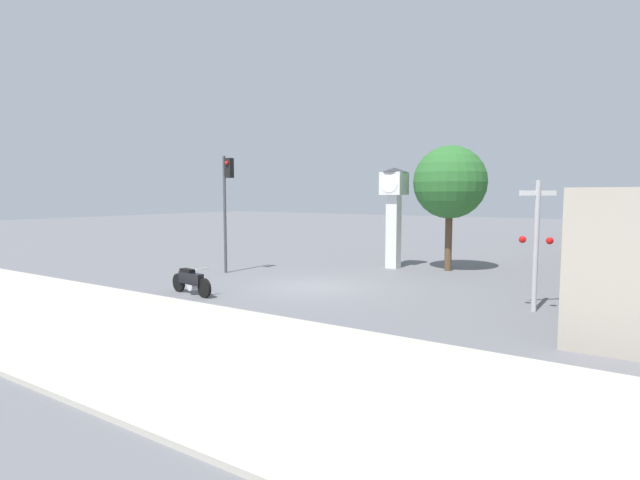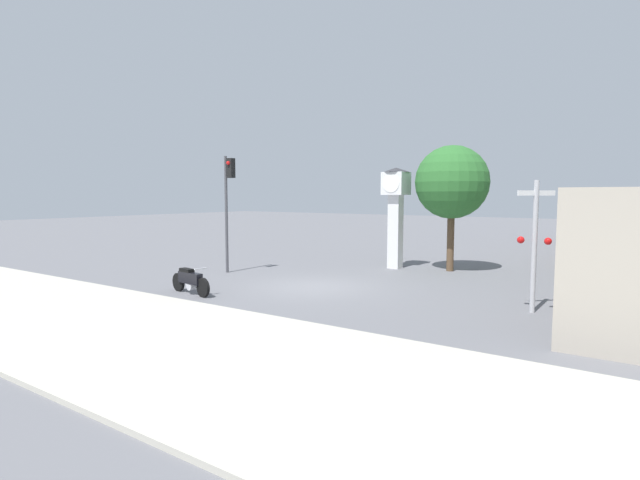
% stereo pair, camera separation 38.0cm
% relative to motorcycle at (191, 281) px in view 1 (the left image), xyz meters
% --- Properties ---
extents(ground_plane, '(120.00, 120.00, 0.00)m').
position_rel_motorcycle_xyz_m(ground_plane, '(2.58, 3.36, -0.45)').
color(ground_plane, slate).
extents(sidewalk_strip, '(36.00, 6.00, 0.10)m').
position_rel_motorcycle_xyz_m(sidewalk_strip, '(2.58, -4.00, -0.40)').
color(sidewalk_strip, '#BCB7A8').
rests_on(sidewalk_strip, ground_plane).
extents(motorcycle, '(2.10, 0.55, 0.93)m').
position_rel_motorcycle_xyz_m(motorcycle, '(0.00, 0.00, 0.00)').
color(motorcycle, black).
rests_on(motorcycle, ground_plane).
extents(clock_tower, '(1.19, 1.19, 4.44)m').
position_rel_motorcycle_xyz_m(clock_tower, '(2.93, 9.10, 2.51)').
color(clock_tower, white).
rests_on(clock_tower, ground_plane).
extents(traffic_light, '(0.50, 0.35, 4.85)m').
position_rel_motorcycle_xyz_m(traffic_light, '(-2.20, 3.99, 2.85)').
color(traffic_light, '#47474C').
rests_on(traffic_light, ground_plane).
extents(railroad_crossing_signal, '(0.90, 0.82, 3.65)m').
position_rel_motorcycle_xyz_m(railroad_crossing_signal, '(9.80, 3.65, 1.55)').
color(railroad_crossing_signal, '#B7B7BC').
rests_on(railroad_crossing_signal, ground_plane).
extents(street_tree, '(3.10, 3.10, 5.34)m').
position_rel_motorcycle_xyz_m(street_tree, '(5.23, 9.71, 3.32)').
color(street_tree, brown).
rests_on(street_tree, ground_plane).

